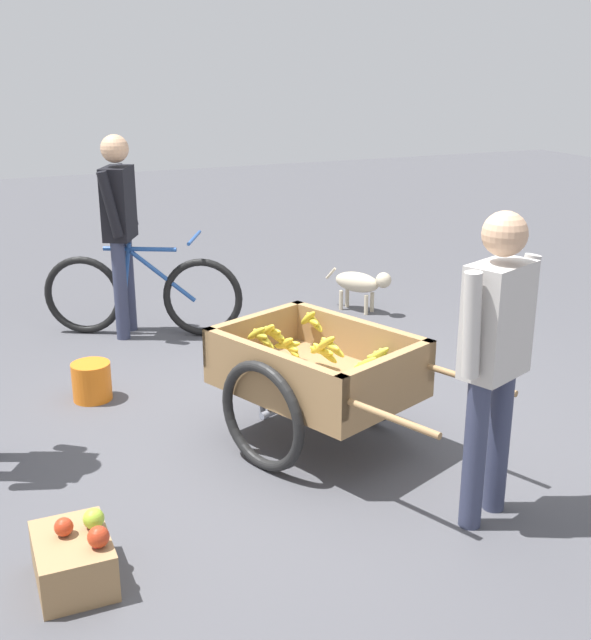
{
  "coord_description": "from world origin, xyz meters",
  "views": [
    {
      "loc": [
        -4.12,
        1.69,
        2.21
      ],
      "look_at": [
        -0.08,
        -0.05,
        0.75
      ],
      "focal_mm": 44.73,
      "sensor_mm": 36.0,
      "label": 1
    }
  ],
  "objects": [
    {
      "name": "vendor_person",
      "position": [
        -1.27,
        -0.56,
        0.93
      ],
      "size": [
        0.31,
        0.54,
        1.56
      ],
      "color": "#333851",
      "rests_on": "ground"
    },
    {
      "name": "plastic_bucket",
      "position": [
        0.97,
        0.99,
        0.13
      ],
      "size": [
        0.26,
        0.26,
        0.26
      ],
      "primitive_type": "cylinder",
      "color": "orange",
      "rests_on": "ground"
    },
    {
      "name": "fruit_cart",
      "position": [
        -0.21,
        -0.14,
        0.44
      ],
      "size": [
        1.81,
        1.32,
        0.72
      ],
      "color": "#937047",
      "rests_on": "ground"
    },
    {
      "name": "dog",
      "position": [
        1.99,
        -1.59,
        0.27
      ],
      "size": [
        0.59,
        0.41,
        0.4
      ],
      "color": "beige",
      "rests_on": "ground"
    },
    {
      "name": "apple_crate",
      "position": [
        -1.0,
        1.4,
        0.12
      ],
      "size": [
        0.44,
        0.32,
        0.31
      ],
      "color": "#99754C",
      "rests_on": "ground"
    },
    {
      "name": "bicycle",
      "position": [
        2.15,
        0.35,
        0.35
      ],
      "size": [
        0.83,
        1.5,
        0.85
      ],
      "color": "black",
      "rests_on": "ground"
    },
    {
      "name": "cyclist_person",
      "position": [
        2.22,
        0.49,
        0.98
      ],
      "size": [
        0.47,
        0.38,
        1.64
      ],
      "color": "#333851",
      "rests_on": "ground"
    },
    {
      "name": "ground_plane",
      "position": [
        0.0,
        0.0,
        0.0
      ],
      "size": [
        24.0,
        24.0,
        0.0
      ],
      "primitive_type": "plane",
      "color": "#47474C"
    }
  ]
}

